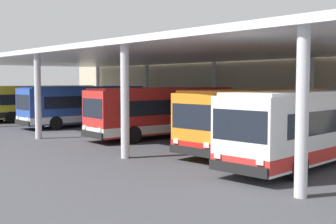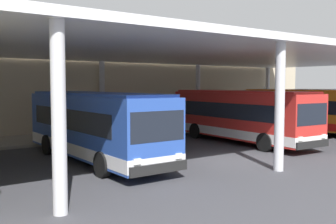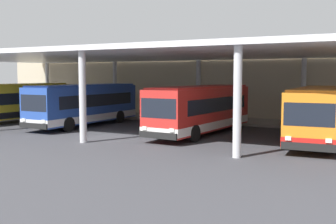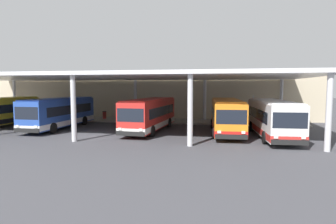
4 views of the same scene
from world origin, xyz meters
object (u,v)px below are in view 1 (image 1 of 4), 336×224
at_px(trash_bin, 171,113).
at_px(bench_waiting, 192,115).
at_px(bus_nearest_bay, 40,102).
at_px(bus_departing, 310,126).
at_px(bus_second_bay, 85,105).
at_px(bus_middle_bay, 165,111).
at_px(bus_far_bay, 259,119).

bearing_deg(trash_bin, bench_waiting, -3.49).
relative_size(bus_nearest_bay, bus_departing, 0.99).
height_order(bench_waiting, trash_bin, trash_bin).
xyz_separation_m(bus_second_bay, bus_middle_bay, (9.72, 0.10, 0.00)).
bearing_deg(bus_nearest_bay, bus_far_bay, 1.62).
distance_m(bus_second_bay, bus_far_bay, 17.10).
relative_size(bus_middle_bay, bus_departing, 1.00).
xyz_separation_m(bus_nearest_bay, bus_second_bay, (7.12, 0.50, 0.00)).
bearing_deg(bench_waiting, trash_bin, 176.51).
height_order(bus_far_bay, bench_waiting, bus_far_bay).
height_order(bus_nearest_bay, bench_waiting, bus_nearest_bay).
bearing_deg(bench_waiting, bus_far_bay, -31.10).
bearing_deg(bus_nearest_bay, bus_second_bay, 4.04).
bearing_deg(bus_second_bay, bus_far_bay, 0.61).
height_order(bus_second_bay, bench_waiting, bus_second_bay).
bearing_deg(bus_middle_bay, bench_waiting, 124.88).
xyz_separation_m(bus_second_bay, bus_far_bay, (17.10, 0.18, 0.00)).
bearing_deg(bus_departing, bus_second_bay, 176.49).
distance_m(bench_waiting, trash_bin, 2.90).
height_order(bus_middle_bay, trash_bin, bus_middle_bay).
distance_m(bus_nearest_bay, trash_bin, 12.13).
relative_size(bench_waiting, trash_bin, 1.84).
height_order(bus_far_bay, trash_bin, bus_far_bay).
distance_m(bus_middle_bay, trash_bin, 11.60).
bearing_deg(bench_waiting, bus_middle_bay, -55.12).
xyz_separation_m(bus_middle_bay, bench_waiting, (-5.45, 7.82, -0.99)).
relative_size(bus_far_bay, bench_waiting, 5.93).
relative_size(bus_second_bay, bench_waiting, 5.86).
bearing_deg(trash_bin, bus_second_bay, -99.67).
relative_size(bus_second_bay, bus_middle_bay, 0.99).
bearing_deg(bus_nearest_bay, bench_waiting, 36.45).
bearing_deg(bus_middle_bay, trash_bin, 136.23).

